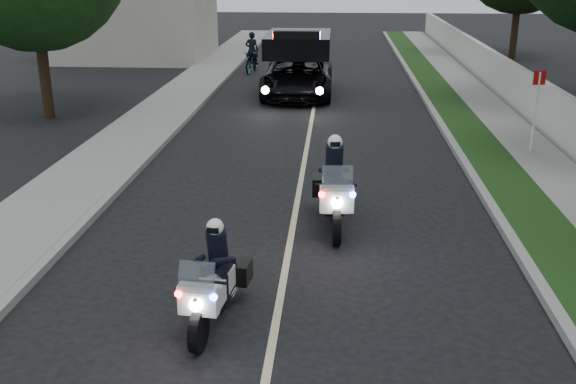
# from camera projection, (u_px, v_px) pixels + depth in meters

# --- Properties ---
(ground) EXTENTS (120.00, 120.00, 0.00)m
(ground) POSITION_uv_depth(u_px,v_px,m) (279.00, 303.00, 10.17)
(ground) COLOR black
(ground) RESTS_ON ground
(curb_right) EXTENTS (0.20, 60.00, 0.15)m
(curb_right) POSITION_uv_depth(u_px,v_px,m) (449.00, 138.00, 19.28)
(curb_right) COLOR gray
(curb_right) RESTS_ON ground
(grass_verge) EXTENTS (1.20, 60.00, 0.16)m
(grass_verge) POSITION_uv_depth(u_px,v_px,m) (474.00, 139.00, 19.23)
(grass_verge) COLOR #193814
(grass_verge) RESTS_ON ground
(sidewalk_right) EXTENTS (1.40, 60.00, 0.16)m
(sidewalk_right) POSITION_uv_depth(u_px,v_px,m) (519.00, 139.00, 19.14)
(sidewalk_right) COLOR gray
(sidewalk_right) RESTS_ON ground
(property_wall) EXTENTS (0.22, 60.00, 1.50)m
(property_wall) POSITION_uv_depth(u_px,v_px,m) (558.00, 117.00, 18.84)
(property_wall) COLOR beige
(property_wall) RESTS_ON ground
(curb_left) EXTENTS (0.20, 60.00, 0.15)m
(curb_left) POSITION_uv_depth(u_px,v_px,m) (172.00, 133.00, 19.85)
(curb_left) COLOR gray
(curb_left) RESTS_ON ground
(sidewalk_left) EXTENTS (2.00, 60.00, 0.16)m
(sidewalk_left) POSITION_uv_depth(u_px,v_px,m) (136.00, 132.00, 19.92)
(sidewalk_left) COLOR gray
(sidewalk_left) RESTS_ON ground
(lane_marking) EXTENTS (0.12, 50.00, 0.01)m
(lane_marking) POSITION_uv_depth(u_px,v_px,m) (308.00, 138.00, 19.59)
(lane_marking) COLOR #BFB78C
(lane_marking) RESTS_ON ground
(police_moto_left) EXTENTS (0.85, 1.89, 1.56)m
(police_moto_left) POSITION_uv_depth(u_px,v_px,m) (216.00, 321.00, 9.65)
(police_moto_left) COLOR silver
(police_moto_left) RESTS_ON ground
(police_moto_right) EXTENTS (0.87, 2.18, 1.82)m
(police_moto_right) POSITION_uv_depth(u_px,v_px,m) (333.00, 225.00, 13.13)
(police_moto_right) COLOR silver
(police_moto_right) RESTS_ON ground
(police_suv) EXTENTS (2.64, 5.65, 2.74)m
(police_suv) POSITION_uv_depth(u_px,v_px,m) (298.00, 95.00, 25.78)
(police_suv) COLOR black
(police_suv) RESTS_ON ground
(bicycle) EXTENTS (0.90, 1.97, 0.99)m
(bicycle) POSITION_uv_depth(u_px,v_px,m) (252.00, 72.00, 31.06)
(bicycle) COLOR black
(bicycle) RESTS_ON ground
(cyclist) EXTENTS (0.61, 0.42, 1.66)m
(cyclist) POSITION_uv_depth(u_px,v_px,m) (252.00, 72.00, 31.06)
(cyclist) COLOR black
(cyclist) RESTS_ON ground
(sign_post) EXTENTS (0.47, 0.47, 2.37)m
(sign_post) POSITION_uv_depth(u_px,v_px,m) (530.00, 157.00, 17.74)
(sign_post) COLOR #B9270D
(sign_post) RESTS_ON ground
(tree_right_e) EXTENTS (6.48, 6.48, 10.66)m
(tree_right_e) POSITION_uv_depth(u_px,v_px,m) (511.00, 59.00, 35.32)
(tree_right_e) COLOR black
(tree_right_e) RESTS_ON ground
(tree_left_near) EXTENTS (6.99, 6.99, 10.01)m
(tree_left_near) POSITION_uv_depth(u_px,v_px,m) (50.00, 117.00, 22.26)
(tree_left_near) COLOR #184015
(tree_left_near) RESTS_ON ground
(tree_left_far) EXTENTS (7.62, 7.62, 10.57)m
(tree_left_far) POSITION_uv_depth(u_px,v_px,m) (165.00, 50.00, 38.75)
(tree_left_far) COLOR black
(tree_left_far) RESTS_ON ground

